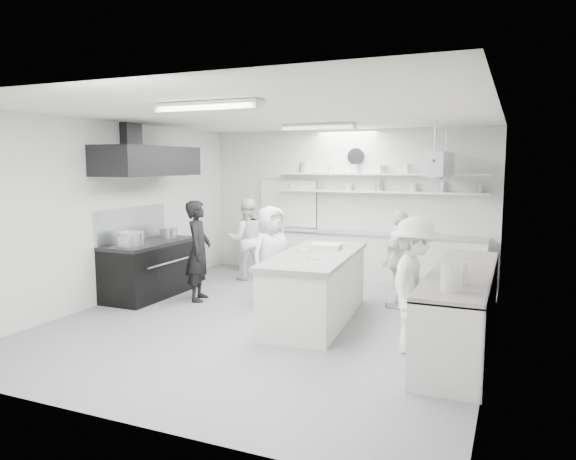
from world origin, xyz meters
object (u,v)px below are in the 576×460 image
at_px(stove, 151,270).
at_px(cook_back, 246,239).
at_px(prep_island, 316,288).
at_px(cook_stove, 198,251).
at_px(right_counter, 461,310).
at_px(back_counter, 356,256).

bearing_deg(stove, cook_back, 64.39).
distance_m(prep_island, cook_stove, 2.27).
bearing_deg(stove, cook_stove, 4.62).
height_order(right_counter, cook_back, cook_back).
bearing_deg(prep_island, stove, 171.22).
relative_size(stove, back_counter, 0.36).
height_order(back_counter, cook_back, cook_back).
distance_m(stove, cook_back, 2.12).
distance_m(right_counter, prep_island, 2.12).
distance_m(back_counter, right_counter, 4.13).
height_order(stove, prep_island, prep_island).
bearing_deg(cook_back, cook_stove, 55.76).
height_order(right_counter, cook_stove, cook_stove).
height_order(stove, right_counter, right_counter).
relative_size(right_counter, prep_island, 1.29).
bearing_deg(prep_island, right_counter, -15.60).
distance_m(back_counter, cook_back, 2.22).
relative_size(stove, cook_back, 1.11).
bearing_deg(cook_stove, cook_back, -17.91).
xyz_separation_m(right_counter, cook_back, (-4.35, 2.48, 0.34)).
xyz_separation_m(back_counter, right_counter, (2.35, -3.40, 0.01)).
bearing_deg(right_counter, back_counter, 124.65).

